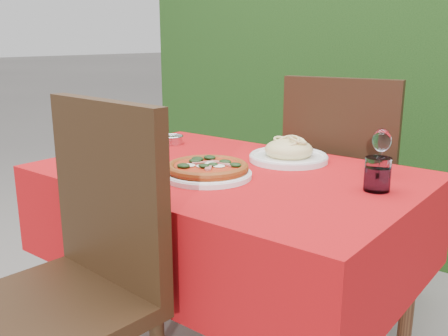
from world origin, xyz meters
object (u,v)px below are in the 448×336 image
Objects in this scene: wine_glass at (382,142)px; chair_near at (77,268)px; fork at (154,156)px; steel_ramekin at (172,140)px; chair_far at (344,180)px; pizza_plate at (207,170)px; water_glass at (377,176)px; pasta_plate at (289,153)px.

chair_near is at bearing -119.34° from wine_glass.
wine_glass is at bearing 64.86° from chair_near.
fork is 2.18× the size of steel_ramekin.
chair_near reaches higher than wine_glass.
pizza_plate is at bearing 71.14° from chair_far.
water_glass is (0.35, -0.55, 0.20)m from chair_far.
water_glass is 0.95m from steel_ramekin.
water_glass is 0.84m from fork.
chair_near is 6.72× the size of wine_glass.
steel_ramekin is (-0.55, -0.04, -0.01)m from pasta_plate.
chair_near is 10.21× the size of water_glass.
chair_far is 0.76m from steel_ramekin.
chair_near is 11.83× the size of steel_ramekin.
pasta_plate is at bearing 158.35° from water_glass.
fork is (-0.83, -0.10, -0.04)m from water_glass.
fork is at bearing 45.16° from chair_far.
fork is at bearing -149.27° from pasta_plate.
chair_far is 0.53m from wine_glass.
steel_ramekin is at bearing 100.19° from fork.
pasta_plate is 2.85× the size of water_glass.
pizza_plate reaches higher than fork.
chair_near is 0.89m from water_glass.
pasta_plate is 0.34m from wine_glass.
pizza_plate is at bearing 87.07° from chair_near.
chair_far is 0.78m from pizza_plate.
chair_near is 0.66m from fork.
water_glass is at bearing 113.91° from chair_far.
chair_near is at bearing -63.12° from steel_ramekin.
pasta_plate reaches higher than fork.
chair_far is at bearing 85.12° from chair_near.
wine_glass reaches higher than water_glass.
pizza_plate is (-0.14, -0.75, 0.18)m from chair_far.
wine_glass is (-0.07, 0.19, 0.06)m from water_glass.
chair_far is 3.60× the size of pasta_plate.
pasta_plate is at bearing -174.78° from wine_glass.
wine_glass is 0.83m from fork.
wine_glass is 0.81× the size of fork.
water_glass is (0.49, 0.20, 0.02)m from pizza_plate.
water_glass is at bearing -21.65° from pasta_plate.
wine_glass is at bearing 4.72° from steel_ramekin.
chair_far is 6.76× the size of wine_glass.
wine_glass reaches higher than pizza_plate.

